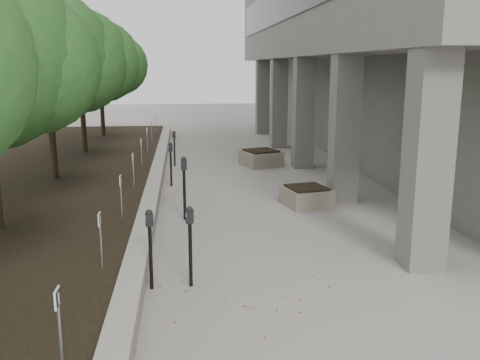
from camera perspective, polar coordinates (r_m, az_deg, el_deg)
ground at (r=8.83m, az=0.69°, el=-12.50°), size 90.00×90.00×0.00m
retaining_wall at (r=17.33m, az=-8.88°, el=0.62°), size 0.39×26.00×0.50m
planting_bed at (r=17.90m, az=-20.70°, el=0.17°), size 7.00×26.00×0.40m
crabapple_tree_3 at (r=16.42m, az=-19.94°, el=9.51°), size 4.60×4.00×5.44m
crabapple_tree_4 at (r=21.32m, az=-16.79°, el=10.17°), size 4.60×4.00×5.44m
crabapple_tree_5 at (r=26.25m, az=-14.81°, el=10.58°), size 4.60×4.00×5.44m
parking_sign_1 at (r=6.30m, az=-18.86°, el=-15.02°), size 0.04×0.22×0.96m
parking_sign_2 at (r=9.02m, az=-14.78°, el=-6.37°), size 0.04×0.22×0.96m
parking_sign_3 at (r=11.88m, az=-12.69°, el=-1.78°), size 0.04×0.22×0.96m
parking_sign_4 at (r=14.80m, az=-11.42°, el=1.01°), size 0.04×0.22×0.96m
parking_sign_5 at (r=17.74m, az=-10.57°, el=2.89°), size 0.04×0.22×0.96m
parking_sign_6 at (r=20.70m, az=-9.96°, el=4.22°), size 0.04×0.22×0.96m
parking_sign_7 at (r=23.67m, az=-9.50°, el=5.23°), size 0.04×0.22×0.96m
parking_sign_8 at (r=26.64m, az=-9.15°, el=6.00°), size 0.04×0.22×0.96m
parking_meter_1 at (r=9.01m, az=-5.38°, el=-7.17°), size 0.16×0.13×1.41m
parking_meter_2 at (r=8.99m, az=-9.63°, el=-7.41°), size 0.16×0.13×1.39m
parking_meter_3 at (r=12.87m, az=-6.02°, el=-0.91°), size 0.17×0.14×1.56m
parking_meter_4 at (r=16.57m, az=-7.45°, el=1.68°), size 0.16×0.13×1.38m
parking_meter_5 at (r=19.93m, az=-7.08°, el=3.40°), size 0.15×0.12×1.34m
planter_front at (r=14.33m, az=7.18°, el=-1.72°), size 1.35×1.35×0.53m
planter_back at (r=19.94m, az=2.28°, el=2.42°), size 1.64×1.64×0.60m
berry_scatter at (r=13.50m, az=-2.26°, el=-3.61°), size 3.30×14.10×0.02m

